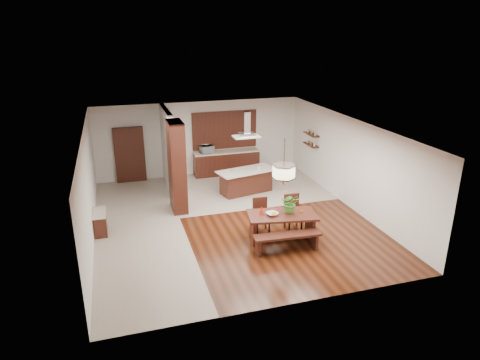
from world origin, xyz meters
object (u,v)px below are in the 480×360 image
object	(u,v)px
island_cup	(259,168)
microwave	(207,149)
dining_bench	(287,243)
pendant_lantern	(284,163)
kitchen_island	(246,181)
dining_chair_left	(262,216)
fruit_bowl	(272,214)
foliage_plant	(290,203)
hallway_console	(100,223)
dining_table	(282,221)
dining_chair_right	(294,213)
range_hood	(246,125)

from	to	relation	value
island_cup	microwave	size ratio (longest dim) A/B	0.24
microwave	dining_bench	bearing A→B (deg)	-100.60
pendant_lantern	kitchen_island	bearing A→B (deg)	87.76
dining_chair_left	pendant_lantern	bearing A→B (deg)	-57.99
dining_chair_left	pendant_lantern	distance (m)	1.90
fruit_bowl	foliage_plant	bearing A→B (deg)	2.36
foliage_plant	microwave	bearing A→B (deg)	99.91
foliage_plant	dining_chair_left	bearing A→B (deg)	134.93
hallway_console	foliage_plant	bearing A→B (deg)	-20.23
pendant_lantern	dining_table	bearing A→B (deg)	180.00
dining_chair_left	foliage_plant	distance (m)	1.02
hallway_console	dining_chair_right	world-z (taller)	dining_chair_right
hallway_console	fruit_bowl	bearing A→B (deg)	-22.64
pendant_lantern	hallway_console	bearing A→B (deg)	158.48
dining_chair_right	foliage_plant	distance (m)	0.76
foliage_plant	dining_table	bearing A→B (deg)	-172.29
dining_chair_left	microwave	size ratio (longest dim) A/B	1.91
hallway_console	pendant_lantern	distance (m)	5.51
dining_table	dining_chair_right	world-z (taller)	dining_chair_right
pendant_lantern	fruit_bowl	size ratio (longest dim) A/B	4.22
dining_table	pendant_lantern	size ratio (longest dim) A/B	1.52
hallway_console	range_hood	bearing A→B (deg)	20.12
dining_bench	pendant_lantern	distance (m)	2.10
range_hood	hallway_console	bearing A→B (deg)	-159.88
hallway_console	dining_chair_left	distance (m)	4.62
dining_chair_left	kitchen_island	world-z (taller)	dining_chair_left
dining_chair_right	island_cup	bearing A→B (deg)	92.48
island_cup	range_hood	bearing A→B (deg)	167.05
dining_chair_left	foliage_plant	bearing A→B (deg)	-42.41
island_cup	microwave	world-z (taller)	microwave
range_hood	dining_chair_left	bearing A→B (deg)	-99.34
dining_table	kitchen_island	xyz separation A→B (m)	(0.14, 3.70, -0.13)
hallway_console	range_hood	distance (m)	5.69
dining_chair_right	pendant_lantern	world-z (taller)	pendant_lantern
hallway_console	pendant_lantern	size ratio (longest dim) A/B	0.67
dining_table	foliage_plant	size ratio (longest dim) A/B	3.58
hallway_console	fruit_bowl	xyz separation A→B (m)	(4.51, -1.88, 0.50)
hallway_console	range_hood	world-z (taller)	range_hood
hallway_console	fruit_bowl	world-z (taller)	fruit_bowl
hallway_console	foliage_plant	size ratio (longest dim) A/B	1.58
hallway_console	microwave	distance (m)	5.72
fruit_bowl	microwave	xyz separation A→B (m)	(-0.49, 5.87, 0.28)
hallway_console	dining_chair_left	xyz separation A→B (m)	(4.44, -1.25, 0.18)
pendant_lantern	range_hood	distance (m)	3.71
kitchen_island	hallway_console	bearing A→B (deg)	-172.62
dining_bench	kitchen_island	world-z (taller)	kitchen_island
dining_table	dining_chair_right	bearing A→B (deg)	40.77
range_hood	dining_chair_right	bearing A→B (deg)	-82.74
range_hood	dining_table	bearing A→B (deg)	-92.24
dining_chair_right	range_hood	xyz separation A→B (m)	(-0.41, 3.23, 1.94)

